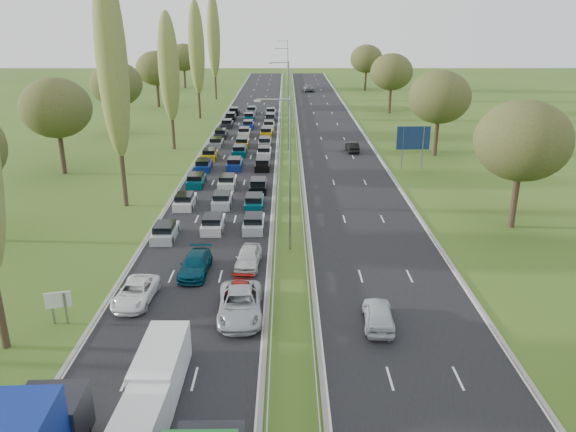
{
  "coord_description": "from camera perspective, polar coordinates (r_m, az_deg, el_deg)",
  "views": [
    {
      "loc": [
        4.21,
        1.79,
        17.47
      ],
      "look_at": [
        4.34,
        46.66,
        1.5
      ],
      "focal_mm": 35.0,
      "sensor_mm": 36.0,
      "label": 1
    }
  ],
  "objects": [
    {
      "name": "near_car_12",
      "position": [
        41.57,
        -4.06,
        -4.19
      ],
      "size": [
        2.02,
        4.36,
        1.45
      ],
      "primitive_type": "imported",
      "rotation": [
        0.0,
        0.0,
        -0.08
      ],
      "color": "silver",
      "rests_on": "near_carriageway"
    },
    {
      "name": "near_carriageway",
      "position": [
        82.84,
        -4.68,
        7.35
      ],
      "size": [
        10.5,
        215.0,
        0.04
      ],
      "primitive_type": "cube",
      "color": "black",
      "rests_on": "ground"
    },
    {
      "name": "poplar_row",
      "position": [
        68.4,
        -13.92,
        14.78
      ],
      "size": [
        2.8,
        127.8,
        22.44
      ],
      "color": "#2D2116",
      "rests_on": "ground"
    },
    {
      "name": "far_car_2",
      "position": [
        142.53,
        2.09,
        12.85
      ],
      "size": [
        2.87,
        5.56,
        1.5
      ],
      "primitive_type": "imported",
      "rotation": [
        0.0,
        0.0,
        3.21
      ],
      "color": "slate",
      "rests_on": "far_carriageway"
    },
    {
      "name": "woodland_right",
      "position": [
        68.54,
        16.91,
        10.55
      ],
      "size": [
        8.0,
        153.0,
        11.1
      ],
      "color": "#2D2116",
      "rests_on": "ground"
    },
    {
      "name": "direction_sign",
      "position": [
        69.32,
        12.6,
        7.55
      ],
      "size": [
        4.0,
        0.18,
        5.2
      ],
      "color": "gray",
      "rests_on": "ground"
    },
    {
      "name": "far_car_0",
      "position": [
        34.32,
        9.2,
        -9.84
      ],
      "size": [
        2.04,
        4.43,
        1.47
      ],
      "primitive_type": "imported",
      "rotation": [
        0.0,
        0.0,
        3.07
      ],
      "color": "#B8BDC3",
      "rests_on": "far_carriageway"
    },
    {
      "name": "white_van_rear",
      "position": [
        29.76,
        -12.64,
        -14.35
      ],
      "size": [
        2.07,
        5.29,
        2.13
      ],
      "rotation": [
        0.0,
        0.0,
        -0.01
      ],
      "color": "white",
      "rests_on": "near_carriageway"
    },
    {
      "name": "far_carriageway",
      "position": [
        82.88,
        4.74,
        7.36
      ],
      "size": [
        10.5,
        215.0,
        0.04
      ],
      "primitive_type": "cube",
      "color": "black",
      "rests_on": "ground"
    },
    {
      "name": "central_reservation",
      "position": [
        82.47,
        0.03,
        7.75
      ],
      "size": [
        2.36,
        215.0,
        0.32
      ],
      "color": "gray",
      "rests_on": "ground"
    },
    {
      "name": "far_car_1",
      "position": [
        77.69,
        6.54,
        6.99
      ],
      "size": [
        1.61,
        4.17,
        1.35
      ],
      "primitive_type": "imported",
      "rotation": [
        0.0,
        0.0,
        3.19
      ],
      "color": "black",
      "rests_on": "far_carriageway"
    },
    {
      "name": "near_car_2",
      "position": [
        37.84,
        -15.21,
        -7.51
      ],
      "size": [
        2.46,
        4.85,
        1.31
      ],
      "primitive_type": "imported",
      "rotation": [
        0.0,
        0.0,
        -0.06
      ],
      "color": "white",
      "rests_on": "near_carriageway"
    },
    {
      "name": "white_van_front",
      "position": [
        26.05,
        -15.01,
        -20.43
      ],
      "size": [
        1.9,
        4.84,
        1.94
      ],
      "rotation": [
        0.0,
        0.0,
        -0.05
      ],
      "color": "silver",
      "rests_on": "near_carriageway"
    },
    {
      "name": "near_car_11",
      "position": [
        36.08,
        -5.15,
        -8.24
      ],
      "size": [
        2.2,
        4.67,
        1.32
      ],
      "primitive_type": "imported",
      "rotation": [
        0.0,
        0.0,
        -0.08
      ],
      "color": "#9D1109",
      "rests_on": "near_carriageway"
    },
    {
      "name": "lamp_columns",
      "position": [
        77.07,
        0.05,
        11.03
      ],
      "size": [
        0.18,
        140.18,
        12.0
      ],
      "color": "gray",
      "rests_on": "ground"
    },
    {
      "name": "ground",
      "position": [
        80.14,
        0.04,
        7.0
      ],
      "size": [
        260.0,
        260.0,
        0.0
      ],
      "primitive_type": "plane",
      "color": "#34561B",
      "rests_on": "ground"
    },
    {
      "name": "woodland_left",
      "position": [
        66.96,
        -23.56,
        9.58
      ],
      "size": [
        8.0,
        166.0,
        11.1
      ],
      "color": "#2D2116",
      "rests_on": "ground"
    },
    {
      "name": "info_sign",
      "position": [
        36.47,
        -22.3,
        -8.21
      ],
      "size": [
        1.48,
        0.48,
        2.1
      ],
      "color": "gray",
      "rests_on": "ground"
    },
    {
      "name": "near_car_7",
      "position": [
        40.92,
        -9.4,
        -4.87
      ],
      "size": [
        2.15,
        4.85,
        1.38
      ],
      "primitive_type": "imported",
      "rotation": [
        0.0,
        0.0,
        -0.04
      ],
      "color": "#043447",
      "rests_on": "near_carriageway"
    },
    {
      "name": "near_car_10",
      "position": [
        34.98,
        -4.88,
        -8.92
      ],
      "size": [
        2.95,
        5.88,
        1.6
      ],
      "primitive_type": "imported",
      "rotation": [
        0.0,
        0.0,
        0.05
      ],
      "color": "#AAAEB4",
      "rests_on": "near_carriageway"
    },
    {
      "name": "traffic_queue_fill",
      "position": [
        77.93,
        -4.94,
        6.89
      ],
      "size": [
        9.01,
        68.16,
        0.8
      ],
      "color": "#B2B7BC",
      "rests_on": "ground"
    }
  ]
}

